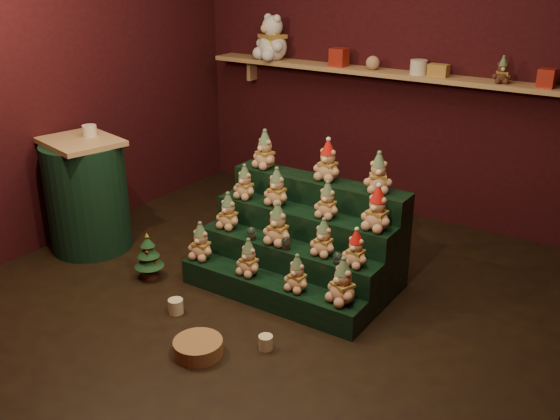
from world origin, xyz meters
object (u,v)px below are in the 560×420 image
Objects in this scene: snow_globe_a at (251,233)px; white_bear at (272,31)px; mini_christmas_tree at (149,256)px; mug_right at (266,342)px; wicker_basket at (198,347)px; side_table at (87,195)px; mug_left at (176,306)px; brown_bear at (502,70)px; snow_globe_c at (338,258)px; snow_globe_b at (286,243)px; riser_tier_front at (269,292)px.

white_bear is (-0.99, 1.75, 1.18)m from snow_globe_a.
snow_globe_a reaches higher than mini_christmas_tree.
wicker_basket reaches higher than mug_right.
mug_left is (1.28, -0.40, -0.41)m from side_table.
mug_left is at bearing -141.93° from brown_bear.
mini_christmas_tree is (-0.69, -0.35, -0.23)m from snow_globe_a.
snow_globe_a is 1.17× the size of snow_globe_c.
mini_christmas_tree is at bearing -160.53° from snow_globe_b.
snow_globe_a is at bearing 21.73° from side_table.
snow_globe_a is 0.70m from snow_globe_c.
snow_globe_b is 1.02× the size of mug_right.
mini_christmas_tree is (-0.99, -0.35, -0.23)m from snow_globe_b.
mug_left is 1.14× the size of mug_right.
snow_globe_a is 0.31× the size of wicker_basket.
side_table is (-1.74, -0.05, 0.37)m from riser_tier_front.
brown_bear is (0.46, 1.75, 1.02)m from snow_globe_c.
mug_left is 2.93m from white_bear.
white_bear is (-1.54, 2.37, 1.54)m from mug_right.
mug_left is 0.19× the size of white_bear.
snow_globe_c is 0.40× the size of brown_bear.
riser_tier_front is 0.98m from mini_christmas_tree.
white_bear reaches higher than snow_globe_c.
mug_right is at bearing -34.74° from white_bear.
mug_right is at bearing -126.57° from brown_bear.
snow_globe_a is at bearing 26.71° from mini_christmas_tree.
snow_globe_b reaches higher than snow_globe_c.
snow_globe_b reaches higher than mug_right.
riser_tier_front is 15.43× the size of snow_globe_b.
side_table is at bearing 168.59° from mug_right.
mini_christmas_tree reaches higher than mug_right.
riser_tier_front is 17.34× the size of snow_globe_c.
snow_globe_c is 2.18m from side_table.
snow_globe_b is 1.78m from side_table.
snow_globe_c is at bearing 14.08° from mini_christmas_tree.
brown_bear is (1.85, 2.10, 1.24)m from mini_christmas_tree.
brown_bear reaches higher than snow_globe_b.
snow_globe_c is 0.15× the size of white_bear.
snow_globe_c is 1.14m from mug_left.
snow_globe_a reaches higher than snow_globe_b.
snow_globe_c is at bearing 63.00° from wicker_basket.
snow_globe_b is 0.10× the size of side_table.
mug_right is at bearing -58.12° from riser_tier_front.
mug_right is at bearing -48.57° from snow_globe_a.
mug_left reaches higher than wicker_basket.
snow_globe_a is 0.81m from mini_christmas_tree.
mini_christmas_tree is 1.28m from mug_right.
snow_globe_b is at bearing 112.36° from mug_right.
brown_bear reaches higher than snow_globe_a.
snow_globe_a reaches higher than riser_tier_front.
brown_bear is at bearing 60.32° from mug_left.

